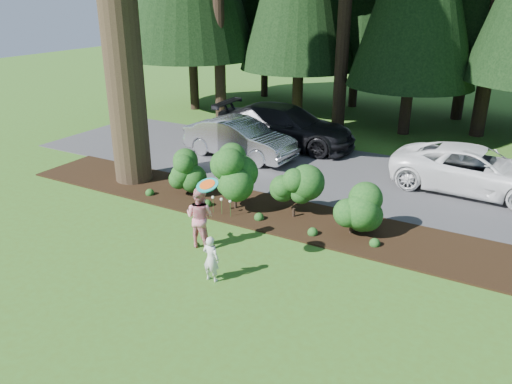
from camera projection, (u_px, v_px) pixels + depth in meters
ground at (180, 253)px, 12.58m from camera, size 80.00×80.00×0.00m
mulch_bed at (245, 207)px, 15.19m from camera, size 16.00×2.50×0.05m
driveway at (303, 167)px, 18.63m from camera, size 22.00×6.00×0.03m
shrub_row at (266, 189)px, 14.46m from camera, size 6.53×1.60×1.61m
lily_cluster at (222, 200)px, 14.47m from camera, size 0.69×0.09×0.57m
car_silver_wagon at (240, 138)px, 19.49m from camera, size 4.69×1.94×1.51m
car_white_suv at (475, 170)px, 16.11m from camera, size 5.35×2.64×1.46m
car_dark_suv at (285, 126)px, 20.87m from camera, size 6.07×2.74×1.73m
child at (211, 259)px, 11.17m from camera, size 0.41×0.28×1.11m
adult at (200, 217)px, 12.63m from camera, size 0.81×0.64×1.62m
frisbee at (207, 185)px, 10.76m from camera, size 0.50×0.47×0.21m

